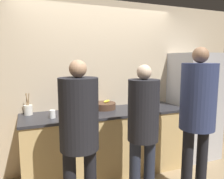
% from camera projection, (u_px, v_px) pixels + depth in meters
% --- Properties ---
extents(wall_back, '(5.20, 0.06, 2.60)m').
position_uv_depth(wall_back, '(98.00, 85.00, 3.46)').
color(wall_back, '#C6B293').
rests_on(wall_back, ground_plane).
extents(counter, '(2.39, 0.72, 0.95)m').
position_uv_depth(counter, '(106.00, 142.00, 3.26)').
color(counter, tan).
rests_on(counter, ground_plane).
extents(refrigerator, '(0.72, 0.68, 1.80)m').
position_uv_depth(refrigerator, '(194.00, 105.00, 3.79)').
color(refrigerator, '#B7B7BC').
rests_on(refrigerator, ground_plane).
extents(person_left, '(0.39, 0.39, 1.70)m').
position_uv_depth(person_left, '(79.00, 127.00, 2.15)').
color(person_left, black).
rests_on(person_left, ground_plane).
extents(person_center, '(0.35, 0.35, 1.64)m').
position_uv_depth(person_center, '(143.00, 124.00, 2.46)').
color(person_center, '#232838').
rests_on(person_center, ground_plane).
extents(person_right, '(0.41, 0.41, 1.84)m').
position_uv_depth(person_right, '(198.00, 108.00, 2.55)').
color(person_right, black).
rests_on(person_right, ground_plane).
extents(fruit_bowl, '(0.35, 0.35, 0.14)m').
position_uv_depth(fruit_bowl, '(104.00, 106.00, 3.33)').
color(fruit_bowl, '#4C3323').
rests_on(fruit_bowl, counter).
extents(utensil_crock, '(0.12, 0.12, 0.30)m').
position_uv_depth(utensil_crock, '(28.00, 110.00, 2.97)').
color(utensil_crock, silver).
rests_on(utensil_crock, counter).
extents(bottle_red, '(0.08, 0.08, 0.22)m').
position_uv_depth(bottle_red, '(66.00, 109.00, 2.97)').
color(bottle_red, red).
rests_on(bottle_red, counter).
extents(bottle_clear, '(0.05, 0.05, 0.21)m').
position_uv_depth(bottle_clear, '(147.00, 104.00, 3.26)').
color(bottle_clear, silver).
rests_on(bottle_clear, counter).
extents(cup_white, '(0.08, 0.08, 0.10)m').
position_uv_depth(cup_white, '(52.00, 114.00, 2.82)').
color(cup_white, white).
rests_on(cup_white, counter).
extents(cup_black, '(0.08, 0.08, 0.10)m').
position_uv_depth(cup_black, '(156.00, 107.00, 3.22)').
color(cup_black, '#28282D').
rests_on(cup_black, counter).
extents(potted_plant, '(0.13, 0.13, 0.20)m').
position_uv_depth(potted_plant, '(144.00, 99.00, 3.53)').
color(potted_plant, '#9E6042').
rests_on(potted_plant, counter).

